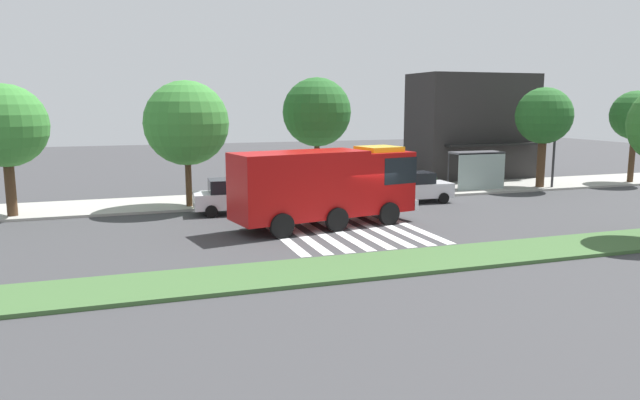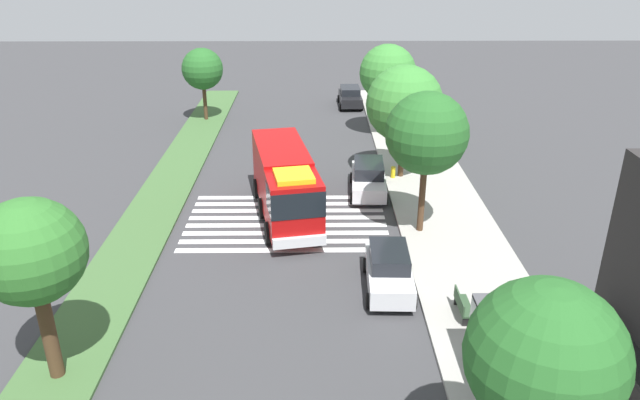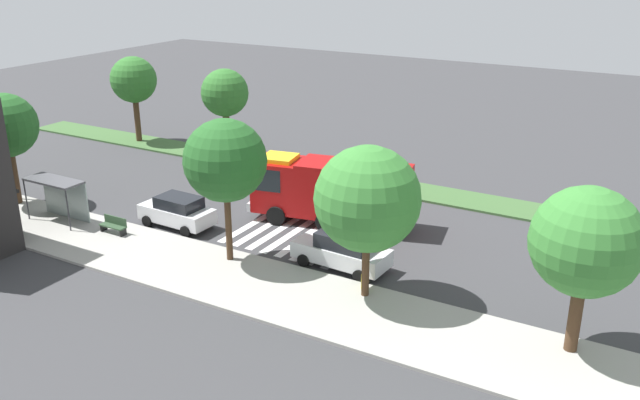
{
  "view_description": "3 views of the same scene",
  "coord_description": "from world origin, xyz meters",
  "px_view_note": "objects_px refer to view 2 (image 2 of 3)",
  "views": [
    {
      "loc": [
        -11.16,
        -25.77,
        5.76
      ],
      "look_at": [
        -2.35,
        0.11,
        1.24
      ],
      "focal_mm": 32.86,
      "sensor_mm": 36.0,
      "label": 1
    },
    {
      "loc": [
        26.92,
        1.51,
        13.9
      ],
      "look_at": [
        -1.07,
        1.76,
        1.45
      ],
      "focal_mm": 33.67,
      "sensor_mm": 36.0,
      "label": 2
    },
    {
      "loc": [
        -19.23,
        30.99,
        14.64
      ],
      "look_at": [
        -2.04,
        0.9,
        1.68
      ],
      "focal_mm": 37.88,
      "sensor_mm": 36.0,
      "label": 3
    }
  ],
  "objects_px": {
    "bench_near_shelter": "(463,305)",
    "parked_car_west": "(350,96)",
    "fire_truck": "(286,183)",
    "parked_car_east": "(389,270)",
    "median_tree_far_west": "(202,69)",
    "fire_hydrant": "(393,172)",
    "sidewalk_tree_center": "(427,134)",
    "sidewalk_tree_east": "(544,359)",
    "median_tree_west": "(31,253)",
    "sidewalk_tree_far_west": "(388,73)",
    "sidewalk_tree_west": "(404,104)",
    "bus_stop_shelter": "(495,342)",
    "parked_car_mid": "(369,178)"
  },
  "relations": [
    {
      "from": "parked_car_west",
      "to": "bus_stop_shelter",
      "type": "bearing_deg",
      "value": 3.01
    },
    {
      "from": "parked_car_west",
      "to": "sidewalk_tree_east",
      "type": "bearing_deg",
      "value": 1.89
    },
    {
      "from": "sidewalk_tree_far_west",
      "to": "sidewalk_tree_west",
      "type": "relative_size",
      "value": 0.96
    },
    {
      "from": "bench_near_shelter",
      "to": "fire_truck",
      "type": "bearing_deg",
      "value": -141.26
    },
    {
      "from": "parked_car_mid",
      "to": "bench_near_shelter",
      "type": "height_order",
      "value": "parked_car_mid"
    },
    {
      "from": "parked_car_mid",
      "to": "parked_car_east",
      "type": "distance_m",
      "value": 10.4
    },
    {
      "from": "median_tree_west",
      "to": "parked_car_west",
      "type": "bearing_deg",
      "value": 161.34
    },
    {
      "from": "sidewalk_tree_west",
      "to": "median_tree_far_west",
      "type": "xyz_separation_m",
      "value": [
        -12.6,
        -14.13,
        -0.5
      ]
    },
    {
      "from": "fire_truck",
      "to": "parked_car_west",
      "type": "height_order",
      "value": "fire_truck"
    },
    {
      "from": "sidewalk_tree_center",
      "to": "median_tree_west",
      "type": "bearing_deg",
      "value": -52.6
    },
    {
      "from": "bus_stop_shelter",
      "to": "fire_truck",
      "type": "bearing_deg",
      "value": -150.88
    },
    {
      "from": "fire_truck",
      "to": "parked_car_mid",
      "type": "distance_m",
      "value": 5.92
    },
    {
      "from": "bus_stop_shelter",
      "to": "median_tree_west",
      "type": "height_order",
      "value": "median_tree_west"
    },
    {
      "from": "fire_truck",
      "to": "parked_car_east",
      "type": "xyz_separation_m",
      "value": [
        6.89,
        4.63,
        -1.15
      ]
    },
    {
      "from": "sidewalk_tree_west",
      "to": "median_tree_west",
      "type": "height_order",
      "value": "sidewalk_tree_west"
    },
    {
      "from": "bench_near_shelter",
      "to": "sidewalk_tree_west",
      "type": "relative_size",
      "value": 0.23
    },
    {
      "from": "bench_near_shelter",
      "to": "median_tree_west",
      "type": "xyz_separation_m",
      "value": [
        3.35,
        -14.59,
        4.26
      ]
    },
    {
      "from": "sidewalk_tree_far_west",
      "to": "median_tree_far_west",
      "type": "distance_m",
      "value": 14.63
    },
    {
      "from": "bench_near_shelter",
      "to": "sidewalk_tree_west",
      "type": "height_order",
      "value": "sidewalk_tree_west"
    },
    {
      "from": "fire_truck",
      "to": "sidewalk_tree_far_west",
      "type": "distance_m",
      "value": 16.35
    },
    {
      "from": "parked_car_west",
      "to": "sidewalk_tree_center",
      "type": "relative_size",
      "value": 0.61
    },
    {
      "from": "sidewalk_tree_far_west",
      "to": "sidewalk_tree_west",
      "type": "xyz_separation_m",
      "value": [
        8.81,
        0.0,
        0.05
      ]
    },
    {
      "from": "parked_car_west",
      "to": "median_tree_far_west",
      "type": "height_order",
      "value": "median_tree_far_west"
    },
    {
      "from": "parked_car_east",
      "to": "bench_near_shelter",
      "type": "xyz_separation_m",
      "value": [
        2.2,
        2.66,
        -0.32
      ]
    },
    {
      "from": "fire_truck",
      "to": "fire_hydrant",
      "type": "distance_m",
      "value": 8.55
    },
    {
      "from": "sidewalk_tree_west",
      "to": "sidewalk_tree_center",
      "type": "xyz_separation_m",
      "value": [
        7.46,
        0.0,
        0.54
      ]
    },
    {
      "from": "sidewalk_tree_west",
      "to": "median_tree_far_west",
      "type": "relative_size",
      "value": 1.21
    },
    {
      "from": "parked_car_east",
      "to": "median_tree_far_west",
      "type": "height_order",
      "value": "median_tree_far_west"
    },
    {
      "from": "median_tree_west",
      "to": "sidewalk_tree_far_west",
      "type": "bearing_deg",
      "value": 152.44
    },
    {
      "from": "parked_car_west",
      "to": "sidewalk_tree_center",
      "type": "height_order",
      "value": "sidewalk_tree_center"
    },
    {
      "from": "sidewalk_tree_east",
      "to": "median_tree_west",
      "type": "relative_size",
      "value": 1.03
    },
    {
      "from": "sidewalk_tree_center",
      "to": "fire_hydrant",
      "type": "distance_m",
      "value": 8.61
    },
    {
      "from": "median_tree_far_west",
      "to": "fire_hydrant",
      "type": "height_order",
      "value": "median_tree_far_west"
    },
    {
      "from": "sidewalk_tree_east",
      "to": "median_tree_west",
      "type": "height_order",
      "value": "sidewalk_tree_east"
    },
    {
      "from": "bus_stop_shelter",
      "to": "sidewalk_tree_west",
      "type": "height_order",
      "value": "sidewalk_tree_west"
    },
    {
      "from": "parked_car_mid",
      "to": "bus_stop_shelter",
      "type": "height_order",
      "value": "bus_stop_shelter"
    },
    {
      "from": "parked_car_mid",
      "to": "sidewalk_tree_center",
      "type": "distance_m",
      "value": 7.06
    },
    {
      "from": "parked_car_mid",
      "to": "bench_near_shelter",
      "type": "xyz_separation_m",
      "value": [
        12.6,
        2.66,
        -0.34
      ]
    },
    {
      "from": "bench_near_shelter",
      "to": "parked_car_west",
      "type": "bearing_deg",
      "value": -175.24
    },
    {
      "from": "sidewalk_tree_west",
      "to": "sidewalk_tree_center",
      "type": "height_order",
      "value": "sidewalk_tree_center"
    },
    {
      "from": "parked_car_east",
      "to": "fire_hydrant",
      "type": "relative_size",
      "value": 6.24
    },
    {
      "from": "bench_near_shelter",
      "to": "median_tree_far_west",
      "type": "bearing_deg",
      "value": -152.06
    },
    {
      "from": "fire_truck",
      "to": "sidewalk_tree_far_west",
      "type": "relative_size",
      "value": 1.42
    },
    {
      "from": "sidewalk_tree_west",
      "to": "sidewalk_tree_east",
      "type": "relative_size",
      "value": 1.03
    },
    {
      "from": "sidewalk_tree_far_west",
      "to": "fire_hydrant",
      "type": "xyz_separation_m",
      "value": [
        9.1,
        -0.5,
        -4.15
      ]
    },
    {
      "from": "fire_hydrant",
      "to": "sidewalk_tree_east",
      "type": "bearing_deg",
      "value": 1.23
    },
    {
      "from": "parked_car_mid",
      "to": "fire_hydrant",
      "type": "bearing_deg",
      "value": 143.12
    },
    {
      "from": "parked_car_east",
      "to": "sidewalk_tree_center",
      "type": "relative_size",
      "value": 0.61
    },
    {
      "from": "fire_truck",
      "to": "bench_near_shelter",
      "type": "relative_size",
      "value": 5.84
    },
    {
      "from": "parked_car_east",
      "to": "bench_near_shelter",
      "type": "distance_m",
      "value": 3.47
    }
  ]
}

